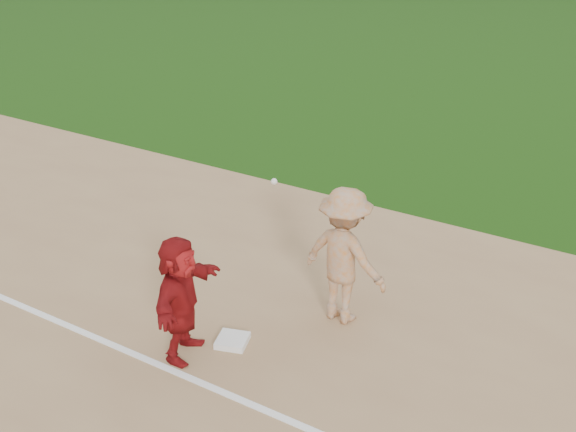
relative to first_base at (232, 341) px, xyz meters
The scene contains 5 objects.
ground 0.10m from the first_base, 113.20° to the right, with size 160.00×160.00×0.00m, color #18400C.
foul_line 0.87m from the first_base, 92.00° to the right, with size 60.00×0.10×0.01m, color white.
first_base is the anchor object (origin of this frame).
base_runner 1.02m from the first_base, 128.63° to the right, with size 1.55×0.49×1.67m, color maroon.
first_base_play 1.86m from the first_base, 54.95° to the left, with size 1.33×1.29×2.25m.
Camera 1 is at (4.83, -6.21, 5.63)m, focal length 45.00 mm.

